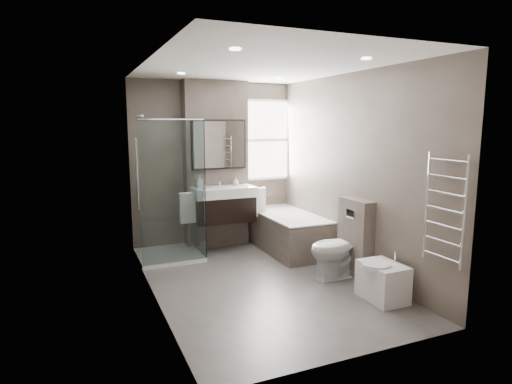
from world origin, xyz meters
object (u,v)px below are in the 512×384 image
bathtub (287,230)px  bidet (382,281)px  toilet (339,248)px  vanity (224,204)px

bathtub → bidet: bathtub is taller
bathtub → bidet: size_ratio=2.97×
toilet → bidet: 0.81m
vanity → bidet: vanity is taller
vanity → bidet: 2.70m
vanity → bathtub: 1.07m
toilet → vanity: bearing=-150.3°
bathtub → toilet: toilet is taller
bathtub → vanity: bearing=160.6°
vanity → toilet: vanity is taller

